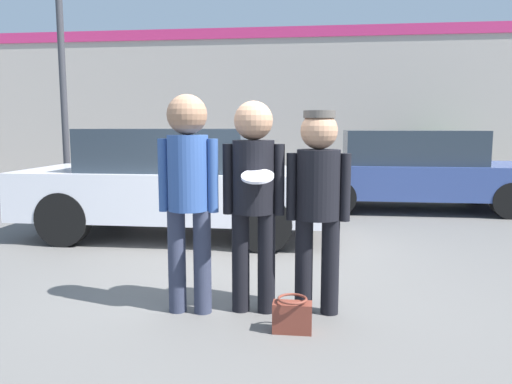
# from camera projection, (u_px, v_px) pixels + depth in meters

# --- Properties ---
(ground_plane) EXTENTS (56.00, 56.00, 0.00)m
(ground_plane) POSITION_uv_depth(u_px,v_px,m) (244.00, 297.00, 4.64)
(ground_plane) COLOR #5B5956
(storefront_building) EXTENTS (24.00, 0.22, 4.37)m
(storefront_building) POSITION_uv_depth(u_px,v_px,m) (295.00, 104.00, 14.41)
(storefront_building) COLOR #B2A89E
(storefront_building) RESTS_ON ground
(person_left) EXTENTS (0.51, 0.34, 1.83)m
(person_left) POSITION_uv_depth(u_px,v_px,m) (188.00, 183.00, 4.12)
(person_left) COLOR #2D3347
(person_left) RESTS_ON ground
(person_middle_with_frisbee) EXTENTS (0.52, 0.55, 1.78)m
(person_middle_with_frisbee) POSITION_uv_depth(u_px,v_px,m) (254.00, 187.00, 4.14)
(person_middle_with_frisbee) COLOR black
(person_middle_with_frisbee) RESTS_ON ground
(person_right) EXTENTS (0.53, 0.36, 1.70)m
(person_right) POSITION_uv_depth(u_px,v_px,m) (318.00, 193.00, 4.11)
(person_right) COLOR black
(person_right) RESTS_ON ground
(parked_car_near) EXTENTS (4.30, 1.80, 1.54)m
(parked_car_near) POSITION_uv_depth(u_px,v_px,m) (176.00, 182.00, 7.14)
(parked_car_near) COLOR silver
(parked_car_near) RESTS_ON ground
(parked_car_far) EXTENTS (4.68, 1.93, 1.50)m
(parked_car_far) POSITION_uv_depth(u_px,v_px,m) (413.00, 170.00, 9.49)
(parked_car_far) COLOR #334784
(parked_car_far) RESTS_ON ground
(street_lamp) EXTENTS (1.48, 0.35, 5.45)m
(street_lamp) POSITION_uv_depth(u_px,v_px,m) (75.00, 23.00, 8.80)
(street_lamp) COLOR #38383D
(street_lamp) RESTS_ON ground
(shrub) EXTENTS (1.27, 1.27, 1.27)m
(shrub) POSITION_uv_depth(u_px,v_px,m) (432.00, 161.00, 13.35)
(shrub) COLOR #285B2D
(shrub) RESTS_ON ground
(handbag) EXTENTS (0.30, 0.23, 0.27)m
(handbag) POSITION_uv_depth(u_px,v_px,m) (292.00, 316.00, 3.82)
(handbag) COLOR brown
(handbag) RESTS_ON ground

